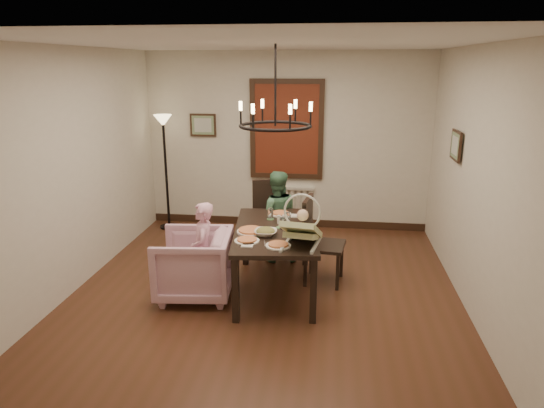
% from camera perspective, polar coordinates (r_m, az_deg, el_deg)
% --- Properties ---
extents(room_shell, '(4.51, 5.00, 2.81)m').
position_cam_1_polar(room_shell, '(5.69, -0.37, 4.01)').
color(room_shell, '#4E291A').
rests_on(room_shell, ground).
extents(dining_table, '(1.10, 1.73, 0.77)m').
position_cam_1_polar(dining_table, '(5.62, 0.37, -3.76)').
color(dining_table, black).
rests_on(dining_table, room_shell).
extents(chair_far, '(0.56, 0.56, 1.03)m').
position_cam_1_polar(chair_far, '(6.82, -0.21, -1.61)').
color(chair_far, black).
rests_on(chair_far, room_shell).
extents(chair_right, '(0.53, 0.53, 1.07)m').
position_cam_1_polar(chair_right, '(5.92, 6.20, -4.31)').
color(chair_right, black).
rests_on(chair_right, room_shell).
extents(armchair, '(0.93, 0.91, 0.77)m').
position_cam_1_polar(armchair, '(5.66, -9.18, -7.06)').
color(armchair, '#D5A3BA').
rests_on(armchair, room_shell).
extents(elderly_woman, '(0.29, 0.38, 0.93)m').
position_cam_1_polar(elderly_woman, '(5.60, -8.08, -6.38)').
color(elderly_woman, '#E9A4BF').
rests_on(elderly_woman, room_shell).
extents(seated_man, '(0.57, 0.48, 1.03)m').
position_cam_1_polar(seated_man, '(6.55, 0.49, -2.35)').
color(seated_man, '#4A7C5A').
rests_on(seated_man, room_shell).
extents(baby_bouncer, '(0.50, 0.63, 0.38)m').
position_cam_1_polar(baby_bouncer, '(5.06, 3.50, -2.83)').
color(baby_bouncer, '#BFCA8B').
rests_on(baby_bouncer, dining_table).
extents(salad_bowl, '(0.30, 0.30, 0.07)m').
position_cam_1_polar(salad_bowl, '(5.38, -0.75, -3.33)').
color(salad_bowl, white).
rests_on(salad_bowl, dining_table).
extents(pizza_platter, '(0.32, 0.32, 0.04)m').
position_cam_1_polar(pizza_platter, '(5.47, -2.49, -3.17)').
color(pizza_platter, tan).
rests_on(pizza_platter, dining_table).
extents(drinking_glass, '(0.06, 0.06, 0.12)m').
position_cam_1_polar(drinking_glass, '(5.57, 1.21, -2.33)').
color(drinking_glass, silver).
rests_on(drinking_glass, dining_table).
extents(window_blinds, '(1.00, 0.03, 1.40)m').
position_cam_1_polar(window_blinds, '(7.70, 1.73, 8.73)').
color(window_blinds, maroon).
rests_on(window_blinds, room_shell).
extents(radiator, '(0.92, 0.12, 0.62)m').
position_cam_1_polar(radiator, '(7.98, 1.67, -0.18)').
color(radiator, silver).
rests_on(radiator, room_shell).
extents(picture_back, '(0.42, 0.03, 0.36)m').
position_cam_1_polar(picture_back, '(7.95, -8.11, 9.18)').
color(picture_back, black).
rests_on(picture_back, room_shell).
extents(picture_right, '(0.03, 0.42, 0.36)m').
position_cam_1_polar(picture_right, '(6.29, 20.84, 6.45)').
color(picture_right, black).
rests_on(picture_right, room_shell).
extents(floor_lamp, '(0.30, 0.30, 1.80)m').
position_cam_1_polar(floor_lamp, '(7.94, -12.34, 3.46)').
color(floor_lamp, black).
rests_on(floor_lamp, room_shell).
extents(chandelier, '(0.80, 0.80, 0.04)m').
position_cam_1_polar(chandelier, '(5.32, 0.39, 9.18)').
color(chandelier, black).
rests_on(chandelier, room_shell).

